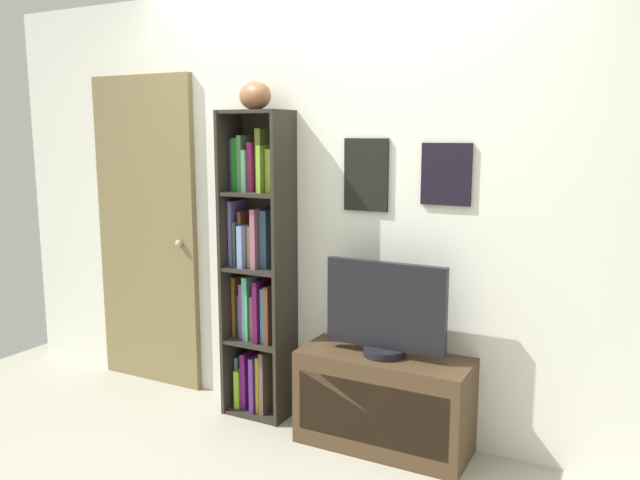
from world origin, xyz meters
The scene contains 6 objects.
back_wall centered at (0.00, 1.13, 1.23)m, with size 4.80×0.08×2.46m.
bookshelf centered at (-0.43, 1.00, 0.86)m, with size 0.38×0.26×1.77m.
football centered at (-0.41, 0.97, 1.84)m, with size 0.25×0.15×0.15m, color #8E5B39.
tv_stand centered at (0.40, 0.92, 0.25)m, with size 0.90×0.36×0.51m.
television centered at (0.40, 0.92, 0.75)m, with size 0.64×0.22×0.49m.
door centered at (-1.34, 1.08, 1.00)m, with size 0.79×0.09×2.00m.
Camera 1 is at (1.56, -2.03, 1.64)m, focal length 35.77 mm.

